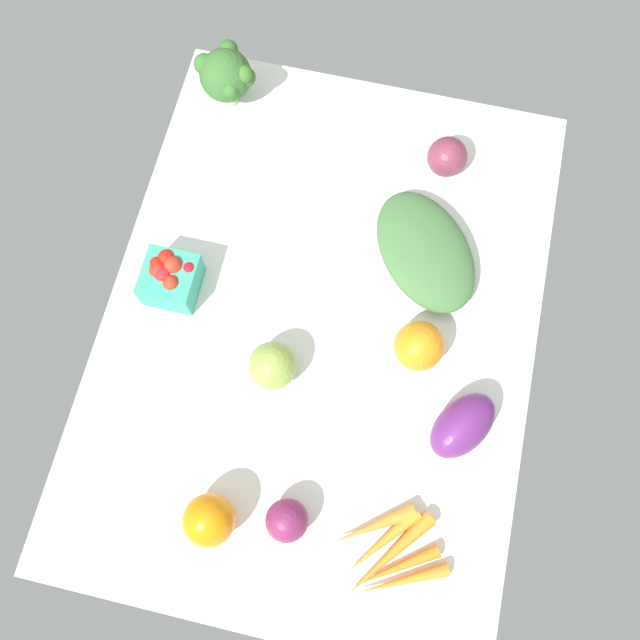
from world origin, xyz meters
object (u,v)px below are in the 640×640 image
(bell_pepper_orange, at_px, (209,520))
(broccoli_head, at_px, (226,75))
(eggplant, at_px, (463,425))
(red_onion_near_basket, at_px, (447,157))
(leafy_greens_clump, at_px, (425,251))
(heirloom_tomato_green, at_px, (273,366))
(carrot_bunch, at_px, (388,553))
(heirloom_tomato_orange, at_px, (419,346))
(berry_basket, at_px, (170,277))
(red_onion_center, at_px, (287,521))

(bell_pepper_orange, bearing_deg, broccoli_head, -166.90)
(eggplant, xyz_separation_m, red_onion_near_basket, (-0.49, -0.11, -0.00))
(leafy_greens_clump, height_order, heirloom_tomato_green, heirloom_tomato_green)
(carrot_bunch, distance_m, heirloom_tomato_green, 0.35)
(eggplant, height_order, heirloom_tomato_orange, heirloom_tomato_orange)
(heirloom_tomato_orange, distance_m, broccoli_head, 0.63)
(berry_basket, relative_size, broccoli_head, 0.73)
(red_onion_near_basket, relative_size, broccoli_head, 0.59)
(eggplant, bearing_deg, carrot_bunch, 13.67)
(berry_basket, distance_m, broccoli_head, 0.41)
(berry_basket, distance_m, carrot_bunch, 0.59)
(eggplant, distance_m, red_onion_center, 0.32)
(bell_pepper_orange, bearing_deg, leafy_greens_clump, 154.99)
(eggplant, height_order, red_onion_near_basket, eggplant)
(bell_pepper_orange, xyz_separation_m, broccoli_head, (-0.79, -0.18, 0.03))
(heirloom_tomato_green, bearing_deg, berry_basket, -118.26)
(leafy_greens_clump, distance_m, red_onion_center, 0.52)
(eggplant, height_order, broccoli_head, broccoli_head)
(leafy_greens_clump, bearing_deg, red_onion_near_basket, 178.34)
(broccoli_head, bearing_deg, heirloom_tomato_orange, 46.34)
(heirloom_tomato_orange, bearing_deg, leafy_greens_clump, -173.69)
(carrot_bunch, distance_m, red_onion_near_basket, 0.71)
(berry_basket, xyz_separation_m, red_onion_center, (0.35, 0.30, -0.01))
(leafy_greens_clump, bearing_deg, heirloom_tomato_green, -38.40)
(berry_basket, xyz_separation_m, heirloom_tomato_orange, (0.03, 0.45, 0.00))
(heirloom_tomato_orange, height_order, broccoli_head, broccoli_head)
(eggplant, xyz_separation_m, heirloom_tomato_green, (-0.03, -0.33, 0.00))
(carrot_bunch, distance_m, broccoli_head, 0.90)
(red_onion_center, relative_size, heirloom_tomato_orange, 0.80)
(leafy_greens_clump, height_order, bell_pepper_orange, bell_pepper_orange)
(red_onion_near_basket, distance_m, broccoli_head, 0.44)
(bell_pepper_orange, relative_size, heirloom_tomato_orange, 1.08)
(leafy_greens_clump, height_order, red_onion_center, red_onion_center)
(bell_pepper_orange, height_order, red_onion_center, bell_pepper_orange)
(broccoli_head, bearing_deg, eggplant, 44.92)
(bell_pepper_orange, height_order, heirloom_tomato_orange, bell_pepper_orange)
(eggplant, xyz_separation_m, heirloom_tomato_orange, (-0.12, -0.09, 0.00))
(berry_basket, height_order, leafy_greens_clump, berry_basket)
(carrot_bunch, bearing_deg, broccoli_head, -148.68)
(berry_basket, height_order, heirloom_tomato_orange, heirloom_tomato_orange)
(berry_basket, relative_size, red_onion_near_basket, 1.24)
(red_onion_near_basket, bearing_deg, leafy_greens_clump, -1.66)
(red_onion_near_basket, bearing_deg, heirloom_tomato_orange, 2.19)
(broccoli_head, bearing_deg, carrot_bunch, 31.32)
(leafy_greens_clump, xyz_separation_m, bell_pepper_orange, (0.53, -0.25, 0.02))
(bell_pepper_orange, bearing_deg, heirloom_tomato_orange, 142.68)
(berry_basket, distance_m, leafy_greens_clump, 0.46)
(leafy_greens_clump, bearing_deg, bell_pepper_orange, -25.01)
(red_onion_center, bearing_deg, red_onion_near_basket, 168.97)
(eggplant, height_order, red_onion_center, eggplant)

